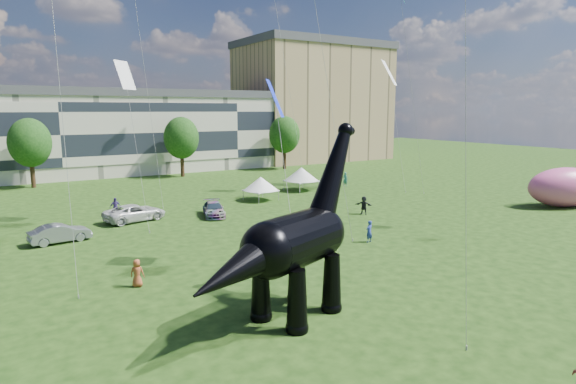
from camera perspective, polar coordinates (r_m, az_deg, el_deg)
ground at (r=25.25m, az=12.19°, el=-13.69°), size 220.00×220.00×0.00m
terrace_row at (r=79.05m, az=-25.82°, el=5.91°), size 78.00×11.00×12.00m
apartment_block at (r=99.08m, az=2.94°, el=10.33°), size 28.00×18.00×22.00m
tree_mid_left at (r=69.74m, az=-28.30°, el=5.57°), size 5.20×5.20×9.44m
tree_mid_right at (r=73.73m, az=-12.54°, el=6.66°), size 5.20×5.20×9.44m
tree_far_right at (r=81.46m, az=-0.42°, el=7.16°), size 5.20×5.20×9.44m
dinosaur_sculpture at (r=22.75m, az=0.32°, el=-6.37°), size 11.55×5.82×9.62m
car_grey at (r=40.37m, az=-25.42°, el=-4.44°), size 4.52×2.10×1.44m
car_white at (r=45.59m, az=-17.69°, el=-2.35°), size 5.95×3.74×1.53m
car_dark at (r=45.98m, az=-8.80°, el=-2.03°), size 3.14×4.92×1.33m
gazebo_near at (r=53.26m, az=-3.26°, el=0.98°), size 4.41×4.41×2.65m
gazebo_far at (r=59.67m, az=1.59°, el=2.12°), size 4.64×4.64×2.91m
inflatable_pink at (r=57.38m, az=30.04°, el=0.51°), size 9.14×6.94×4.10m
visitors at (r=35.56m, az=-3.66°, el=-5.09°), size 48.03×42.83×1.83m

